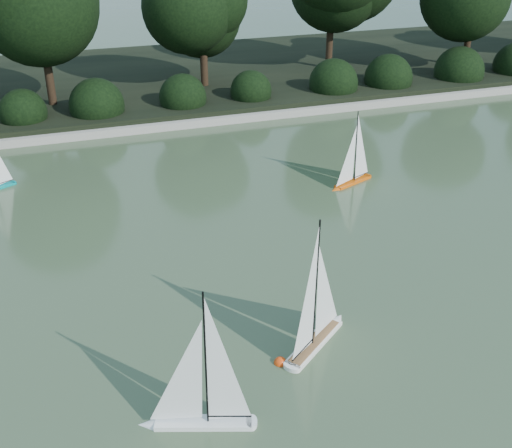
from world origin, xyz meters
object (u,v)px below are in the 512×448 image
object	(u,v)px
sailboat_white_a	(193,405)
sailboat_white_b	(319,321)
sailboat_orange	(351,173)
race_buoy	(280,363)

from	to	relation	value
sailboat_white_a	sailboat_white_b	bearing A→B (deg)	26.14
sailboat_white_b	sailboat_orange	size ratio (longest dim) A/B	1.25
sailboat_white_b	race_buoy	distance (m)	0.71
sailboat_white_a	sailboat_orange	distance (m)	6.69
sailboat_white_b	sailboat_orange	xyz separation A→B (m)	(2.53, 4.22, -0.05)
sailboat_white_b	sailboat_orange	bearing A→B (deg)	59.03
sailboat_orange	race_buoy	xyz separation A→B (m)	(-3.13, -4.47, -0.23)
sailboat_white_b	race_buoy	bearing A→B (deg)	-157.18
sailboat_white_a	sailboat_orange	size ratio (longest dim) A/B	1.15
sailboat_white_b	race_buoy	xyz separation A→B (m)	(-0.60, -0.25, -0.29)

